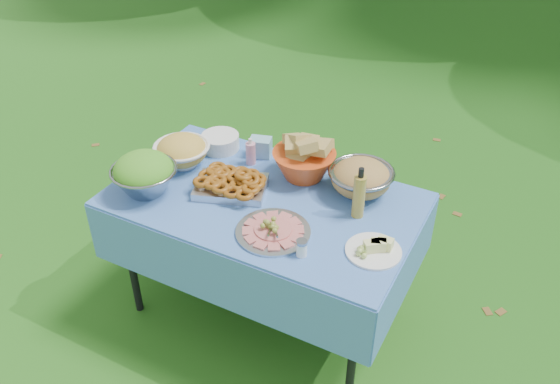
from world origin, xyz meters
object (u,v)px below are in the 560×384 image
at_px(picnic_table, 265,258).
at_px(bread_bowl, 304,158).
at_px(plate_stack, 220,142).
at_px(oil_bottle, 359,193).
at_px(salad_bowl, 144,174).
at_px(charcuterie_platter, 273,226).
at_px(pasta_bowl_steel, 361,177).

xyz_separation_m(picnic_table, bread_bowl, (0.08, 0.26, 0.49)).
distance_m(plate_stack, oil_bottle, 0.90).
relative_size(plate_stack, oil_bottle, 0.79).
bearing_deg(salad_bowl, charcuterie_platter, 0.61).
relative_size(salad_bowl, bread_bowl, 0.99).
bearing_deg(salad_bowl, picnic_table, 22.00).
height_order(picnic_table, salad_bowl, salad_bowl).
relative_size(pasta_bowl_steel, oil_bottle, 1.22).
bearing_deg(plate_stack, picnic_table, -34.14).
bearing_deg(salad_bowl, plate_stack, 78.39).
height_order(picnic_table, charcuterie_platter, charcuterie_platter).
relative_size(picnic_table, oil_bottle, 5.68).
distance_m(picnic_table, bread_bowl, 0.56).
height_order(plate_stack, bread_bowl, bread_bowl).
bearing_deg(oil_bottle, pasta_bowl_steel, 108.12).
height_order(picnic_table, bread_bowl, bread_bowl).
bearing_deg(oil_bottle, bread_bowl, 153.73).
relative_size(bread_bowl, pasta_bowl_steel, 1.01).
distance_m(plate_stack, bread_bowl, 0.52).
distance_m(pasta_bowl_steel, charcuterie_platter, 0.52).
relative_size(picnic_table, salad_bowl, 4.67).
xyz_separation_m(bread_bowl, oil_bottle, (0.36, -0.18, 0.02)).
bearing_deg(salad_bowl, pasta_bowl_steel, 27.55).
bearing_deg(oil_bottle, picnic_table, -169.34).
distance_m(plate_stack, pasta_bowl_steel, 0.82).
relative_size(plate_stack, pasta_bowl_steel, 0.65).
distance_m(picnic_table, charcuterie_platter, 0.49).
relative_size(charcuterie_platter, oil_bottle, 1.30).
bearing_deg(charcuterie_platter, picnic_table, 128.04).
distance_m(plate_stack, charcuterie_platter, 0.77).
xyz_separation_m(salad_bowl, charcuterie_platter, (0.69, 0.01, -0.06)).
bearing_deg(charcuterie_platter, salad_bowl, -179.39).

